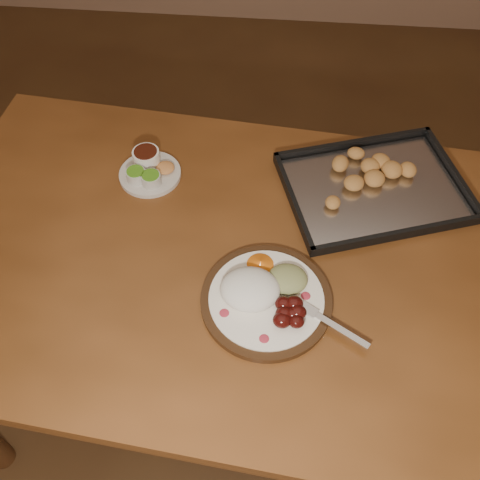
# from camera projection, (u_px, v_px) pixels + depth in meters

# --- Properties ---
(ground) EXTENTS (4.00, 4.00, 0.00)m
(ground) POSITION_uv_depth(u_px,v_px,m) (206.00, 317.00, 1.97)
(ground) COLOR brown
(ground) RESTS_ON ground
(dining_table) EXTENTS (1.58, 1.04, 0.75)m
(dining_table) POSITION_uv_depth(u_px,v_px,m) (239.00, 278.00, 1.30)
(dining_table) COLOR brown
(dining_table) RESTS_ON ground
(dinner_plate) EXTENTS (0.35, 0.28, 0.06)m
(dinner_plate) POSITION_uv_depth(u_px,v_px,m) (265.00, 295.00, 1.13)
(dinner_plate) COLOR #321C0D
(dinner_plate) RESTS_ON dining_table
(condiment_saucer) EXTENTS (0.16, 0.16, 0.05)m
(condiment_saucer) POSITION_uv_depth(u_px,v_px,m) (148.00, 169.00, 1.36)
(condiment_saucer) COLOR beige
(condiment_saucer) RESTS_ON dining_table
(baking_tray) EXTENTS (0.51, 0.44, 0.05)m
(baking_tray) POSITION_uv_depth(u_px,v_px,m) (374.00, 187.00, 1.33)
(baking_tray) COLOR black
(baking_tray) RESTS_ON dining_table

